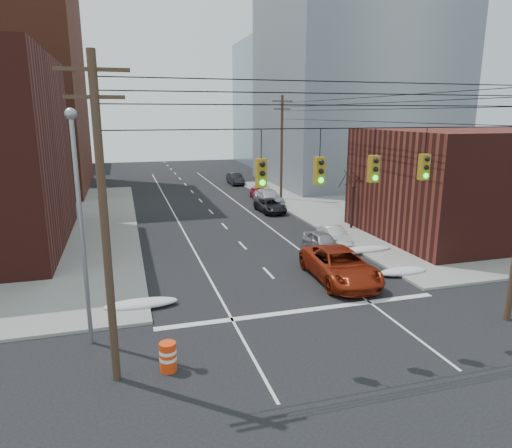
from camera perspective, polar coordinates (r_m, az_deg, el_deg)
ground at (r=17.07m, az=14.70°, el=-19.11°), size 160.00×160.00×0.00m
sidewalk_ne at (r=53.16m, az=25.00°, el=2.54°), size 40.00×40.00×0.15m
building_brick_far at (r=88.10m, az=-28.65°, el=9.95°), size 22.00×18.00×12.00m
building_office at (r=63.66m, az=12.17°, el=16.36°), size 22.00×20.00×25.00m
building_glass at (r=88.11m, az=5.06°, el=14.78°), size 20.00×18.00×22.00m
building_storefront at (r=38.53m, az=26.08°, el=4.61°), size 16.00×12.00×8.00m
utility_pole_left at (r=15.52m, az=-18.44°, el=0.56°), size 2.20×0.28×11.00m
utility_pole_far at (r=49.06m, az=3.23°, el=9.70°), size 2.20×0.28×11.00m
traffic_signals at (r=17.17m, az=11.34°, el=6.87°), size 17.00×0.42×2.02m
street_light at (r=18.57m, az=-21.19°, el=1.62°), size 0.44×0.44×9.32m
bare_tree at (r=37.17m, az=11.95°, el=2.79°), size 2.09×2.20×4.93m
snow_nw at (r=22.94m, az=-14.16°, el=-9.64°), size 3.50×1.08×0.42m
snow_ne at (r=27.91m, az=17.89°, el=-5.66°), size 3.00×1.08×0.42m
snow_east_far at (r=31.53m, az=13.35°, el=-3.16°), size 4.00×1.08×0.42m
red_pickup at (r=25.93m, az=10.46°, el=-5.11°), size 3.21×6.48×1.77m
parked_car_a at (r=31.09m, az=8.32°, el=-2.27°), size 1.76×4.04×1.36m
parked_car_b at (r=33.09m, az=9.76°, el=-1.46°), size 1.43×3.80×1.24m
parked_car_c at (r=43.28m, az=1.80°, el=2.30°), size 2.28×4.61×1.26m
parked_car_d at (r=46.98m, az=1.60°, el=3.37°), size 2.21×5.30×1.53m
parked_car_e at (r=50.33m, az=0.36°, el=3.97°), size 2.07×4.20×1.38m
parked_car_f at (r=60.80m, az=-2.62°, el=5.68°), size 1.64×4.56×1.50m
lot_car_b at (r=44.25m, az=-24.85°, el=1.52°), size 4.90×2.57×1.31m
construction_barrel at (r=17.46m, az=-10.94°, el=-15.94°), size 0.78×0.78×1.10m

